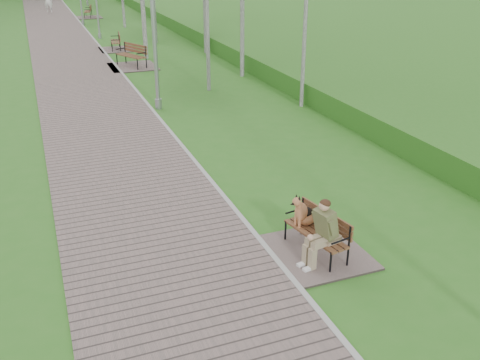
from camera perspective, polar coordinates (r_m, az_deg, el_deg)
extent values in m
plane|color=#2F6C1F|center=(13.16, -4.36, 1.30)|extent=(120.00, 120.00, 0.00)
cube|color=#655752|center=(33.57, -18.61, 14.16)|extent=(3.50, 67.00, 0.04)
cube|color=#999993|center=(33.71, -15.56, 14.56)|extent=(0.10, 67.00, 0.05)
cube|color=#397325|center=(35.57, 4.99, 15.73)|extent=(14.00, 70.00, 1.60)
cube|color=#655752|center=(9.69, 8.19, -7.62)|extent=(1.62, 1.80, 0.04)
cube|color=brown|center=(9.48, 8.06, -5.70)|extent=(0.65, 1.40, 0.04)
cube|color=brown|center=(9.48, 9.16, -4.06)|extent=(0.28, 1.33, 0.30)
cube|color=#655752|center=(24.73, -11.36, 11.77)|extent=(2.01, 2.23, 0.04)
cube|color=brown|center=(24.63, -11.57, 12.86)|extent=(1.15, 1.73, 0.04)
cube|color=brown|center=(24.72, -11.11, 13.65)|extent=(0.73, 1.54, 0.37)
cube|color=#655752|center=(29.04, -12.99, 13.41)|extent=(1.71, 1.89, 0.04)
cube|color=brown|center=(28.96, -13.16, 14.18)|extent=(0.60, 1.46, 0.04)
cube|color=brown|center=(28.93, -12.75, 14.72)|extent=(0.21, 1.41, 0.31)
cube|color=#655752|center=(42.65, -15.80, 16.35)|extent=(1.79, 1.99, 0.04)
cube|color=brown|center=(42.59, -15.93, 16.91)|extent=(0.71, 1.55, 0.04)
cube|color=brown|center=(42.55, -15.64, 17.30)|extent=(0.31, 1.48, 0.33)
cylinder|color=#95979C|center=(18.10, -8.68, 8.03)|extent=(0.22, 0.22, 0.34)
cylinder|color=#95979C|center=(17.57, -9.23, 16.31)|extent=(0.13, 0.13, 5.60)
cylinder|color=#95979C|center=(32.87, -14.71, 14.64)|extent=(0.19, 0.19, 0.29)
cylinder|color=#95979C|center=(38.91, -16.39, 15.81)|extent=(0.19, 0.19, 0.29)
imported|color=silver|center=(46.59, -19.80, 17.60)|extent=(0.81, 0.70, 1.89)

